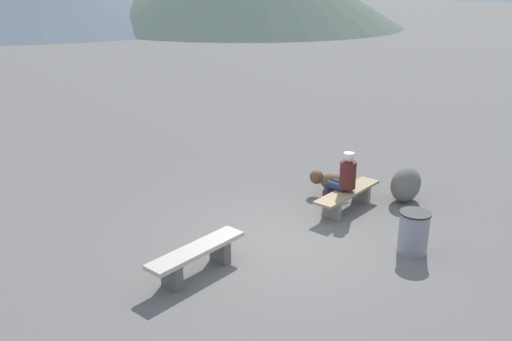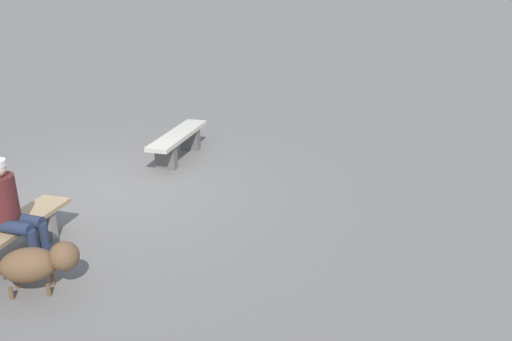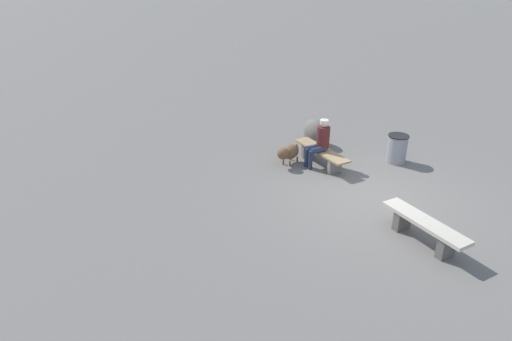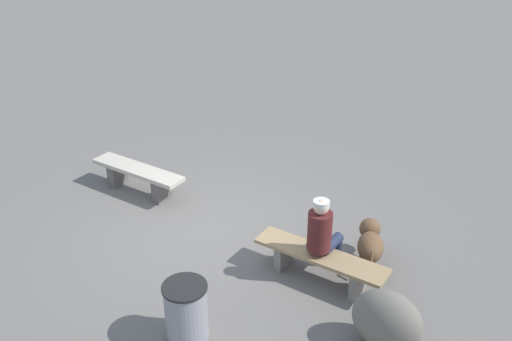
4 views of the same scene
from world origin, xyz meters
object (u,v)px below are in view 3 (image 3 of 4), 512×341
at_px(bench_right, 321,154).
at_px(seated_person, 320,140).
at_px(bench_left, 424,227).
at_px(trash_bin, 397,149).
at_px(boulder, 315,132).
at_px(dog, 289,152).

relative_size(bench_right, seated_person, 1.53).
bearing_deg(bench_left, trash_bin, -37.58).
bearing_deg(seated_person, trash_bin, -109.75).
xyz_separation_m(seated_person, trash_bin, (-0.58, -2.01, -0.34)).
bearing_deg(boulder, dog, 125.73).
height_order(seated_person, trash_bin, seated_person).
distance_m(trash_bin, boulder, 2.36).
height_order(seated_person, boulder, seated_person).
xyz_separation_m(seated_person, boulder, (1.33, -0.63, -0.33)).
height_order(seated_person, dog, seated_person).
bearing_deg(seated_person, boulder, -29.00).
distance_m(bench_right, seated_person, 0.42).
bearing_deg(bench_right, bench_left, 173.27).
relative_size(seated_person, boulder, 1.50).
bearing_deg(boulder, seated_person, 154.78).
xyz_separation_m(dog, boulder, (0.96, -1.34, 0.04)).
distance_m(bench_right, dog, 0.86).
distance_m(seated_person, boulder, 1.51).
distance_m(bench_right, boulder, 1.41).
relative_size(bench_right, dog, 2.38).
xyz_separation_m(bench_left, boulder, (5.15, -0.55, 0.05)).
bearing_deg(trash_bin, bench_right, 72.33).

